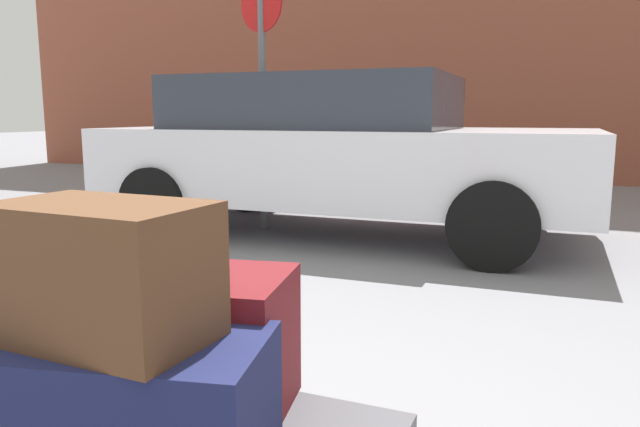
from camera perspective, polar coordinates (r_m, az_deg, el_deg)
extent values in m
cube|color=#191E47|center=(1.39, -19.15, -16.77)|extent=(0.71, 0.46, 0.30)
cube|color=maroon|center=(1.64, -14.81, -11.42)|extent=(0.72, 0.46, 0.36)
cube|color=#51331E|center=(1.29, -19.84, -5.18)|extent=(0.44, 0.28, 0.28)
cube|color=silver|center=(5.49, 2.14, 4.67)|extent=(4.34, 1.89, 0.64)
cube|color=#2D333D|center=(5.56, -0.29, 10.41)|extent=(2.44, 1.64, 0.46)
cylinder|color=black|center=(6.08, 17.58, 1.67)|extent=(0.64, 0.23, 0.64)
cylinder|color=black|center=(4.41, 16.03, -1.06)|extent=(0.64, 0.23, 0.64)
cylinder|color=black|center=(6.87, -6.75, 2.88)|extent=(0.64, 0.23, 0.64)
cylinder|color=black|center=(5.45, -15.19, 0.92)|extent=(0.64, 0.23, 0.64)
cylinder|color=slate|center=(5.74, -5.42, 10.05)|extent=(0.07, 0.07, 2.32)
cylinder|color=red|center=(5.82, -5.56, 19.06)|extent=(0.49, 0.16, 0.50)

